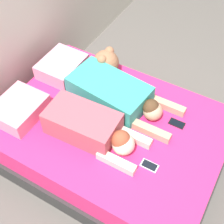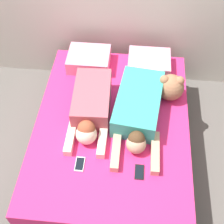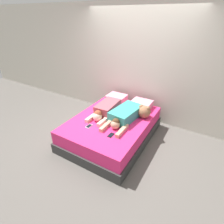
% 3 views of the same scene
% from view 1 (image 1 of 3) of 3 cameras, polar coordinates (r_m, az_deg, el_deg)
% --- Properties ---
extents(ground_plane, '(12.00, 12.00, 0.00)m').
position_cam_1_polar(ground_plane, '(3.14, 0.00, -7.45)').
color(ground_plane, '#5B5651').
extents(bed, '(1.49, 2.01, 0.48)m').
position_cam_1_polar(bed, '(2.94, 0.00, -4.96)').
color(bed, '#2D2D2D').
rests_on(bed, ground_plane).
extents(pillow_head_left, '(0.44, 0.37, 0.15)m').
position_cam_1_polar(pillow_head_left, '(2.87, -16.58, 0.56)').
color(pillow_head_left, pink).
rests_on(pillow_head_left, bed).
extents(pillow_head_right, '(0.44, 0.37, 0.15)m').
position_cam_1_polar(pillow_head_right, '(3.18, -9.11, 8.21)').
color(pillow_head_right, pink).
rests_on(pillow_head_right, bed).
extents(person_left, '(0.36, 0.88, 0.23)m').
position_cam_1_polar(person_left, '(2.58, -3.74, -2.94)').
color(person_left, '#B24C59').
rests_on(person_left, bed).
extents(person_right, '(0.48, 1.07, 0.22)m').
position_cam_1_polar(person_right, '(2.83, 0.79, 3.21)').
color(person_right, teal).
rests_on(person_right, bed).
extents(cell_phone_left, '(0.08, 0.14, 0.01)m').
position_cam_1_polar(cell_phone_left, '(2.52, 6.85, -9.71)').
color(cell_phone_left, silver).
rests_on(cell_phone_left, bed).
extents(cell_phone_right, '(0.08, 0.14, 0.01)m').
position_cam_1_polar(cell_phone_right, '(2.80, 11.77, -2.06)').
color(cell_phone_right, black).
rests_on(cell_phone_right, bed).
extents(plush_toy, '(0.26, 0.26, 0.27)m').
position_cam_1_polar(plush_toy, '(3.10, -1.12, 9.08)').
color(plush_toy, '#996647').
rests_on(plush_toy, bed).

